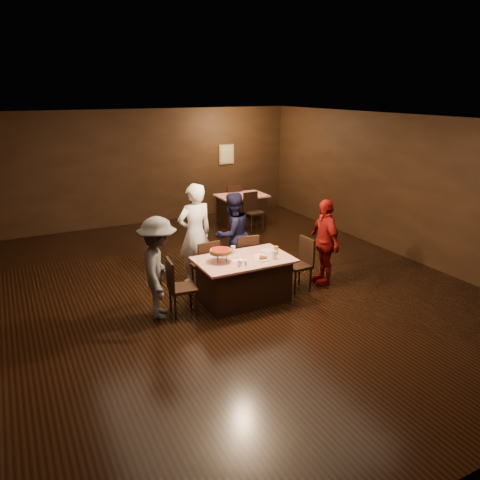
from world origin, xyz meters
name	(u,v)px	position (x,y,z in m)	size (l,w,h in m)	color
room	(234,171)	(0.00, 0.01, 2.14)	(10.00, 10.04, 3.02)	black
main_table	(244,280)	(-0.14, -0.63, 0.39)	(1.60, 1.00, 0.77)	#A61A0B
back_table	(242,209)	(2.07, 3.76, 0.39)	(1.30, 0.90, 0.77)	red
chair_far_left	(205,265)	(-0.54, 0.12, 0.47)	(0.42, 0.42, 0.95)	black
chair_far_right	(244,258)	(0.26, 0.12, 0.47)	(0.42, 0.42, 0.95)	black
chair_end_left	(183,287)	(-1.24, -0.63, 0.47)	(0.42, 0.42, 0.95)	black
chair_end_right	(298,264)	(0.96, -0.63, 0.47)	(0.42, 0.42, 0.95)	black
chair_back_near	(254,212)	(2.07, 3.06, 0.47)	(0.42, 0.42, 0.95)	black
chair_back_far	(232,201)	(2.07, 4.36, 0.47)	(0.42, 0.42, 0.95)	black
diner_white_jacket	(195,234)	(-0.56, 0.52, 0.94)	(0.69, 0.45, 1.89)	white
diner_navy_hoodie	(232,234)	(0.23, 0.55, 0.82)	(0.79, 0.62, 1.63)	black
diner_grey_knit	(159,268)	(-1.59, -0.54, 0.82)	(1.06, 0.61, 1.64)	#505054
diner_red_shirt	(324,242)	(1.56, -0.58, 0.80)	(0.94, 0.39, 1.60)	maroon
pizza_stand	(221,251)	(-0.54, -0.58, 0.95)	(0.38, 0.38, 0.22)	black
plate_with_slice	(262,258)	(0.11, -0.81, 0.80)	(0.25, 0.25, 0.06)	white
plate_empty	(268,251)	(0.41, -0.48, 0.78)	(0.25, 0.25, 0.01)	white
glass_front_right	(274,255)	(0.31, -0.88, 0.84)	(0.08, 0.08, 0.14)	silver
glass_amber	(276,250)	(0.46, -0.68, 0.84)	(0.08, 0.08, 0.14)	#BF7F26
glass_back	(233,250)	(-0.19, -0.33, 0.84)	(0.08, 0.08, 0.14)	silver
condiments	(242,263)	(-0.32, -0.91, 0.82)	(0.17, 0.10, 0.09)	silver
napkin_center	(259,256)	(0.16, -0.63, 0.77)	(0.16, 0.16, 0.01)	white
napkin_left	(237,261)	(-0.29, -0.68, 0.77)	(0.16, 0.16, 0.01)	white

